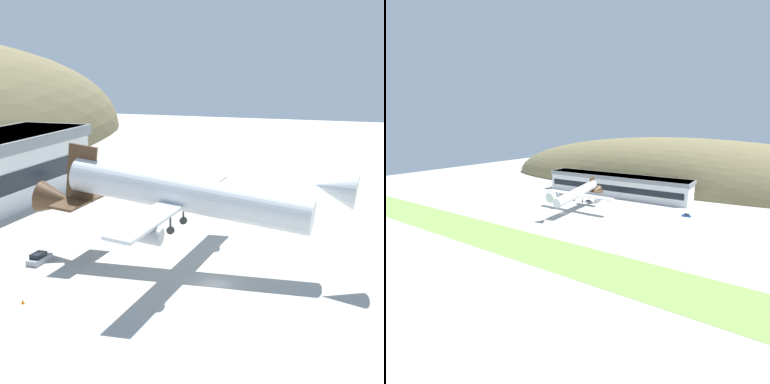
{
  "view_description": "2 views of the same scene",
  "coord_description": "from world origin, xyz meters",
  "views": [
    {
      "loc": [
        -77.97,
        -22.56,
        30.67
      ],
      "look_at": [
        7.99,
        5.86,
        10.6
      ],
      "focal_mm": 60.0,
      "sensor_mm": 36.0,
      "label": 1
    },
    {
      "loc": [
        92.85,
        -124.86,
        45.97
      ],
      "look_at": [
        7.3,
        5.08,
        11.57
      ],
      "focal_mm": 28.0,
      "sensor_mm": 36.0,
      "label": 2
    }
  ],
  "objects": [
    {
      "name": "ground_plane",
      "position": [
        0.0,
        0.0,
        0.0
      ],
      "size": [
        422.82,
        422.82,
        0.0
      ],
      "primitive_type": "plane",
      "color": "#ADAAA3"
    },
    {
      "name": "cargo_airplane",
      "position": [
        5.9,
        6.67,
        10.48
      ],
      "size": [
        41.33,
        47.69,
        11.78
      ],
      "color": "silver"
    },
    {
      "name": "service_car_0",
      "position": [
        0.53,
        27.18,
        0.63
      ],
      "size": [
        4.61,
        1.84,
        1.53
      ],
      "color": "#999EA3",
      "rests_on": "ground_plane"
    },
    {
      "name": "service_car_1",
      "position": [
        58.09,
        30.3,
        0.66
      ],
      "size": [
        4.44,
        1.94,
        1.59
      ],
      "color": "#264C99",
      "rests_on": "ground_plane"
    },
    {
      "name": "traffic_cone_0",
      "position": [
        -13.88,
        20.69,
        0.28
      ],
      "size": [
        0.52,
        0.52,
        0.58
      ],
      "color": "orange",
      "rests_on": "ground_plane"
    }
  ]
}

